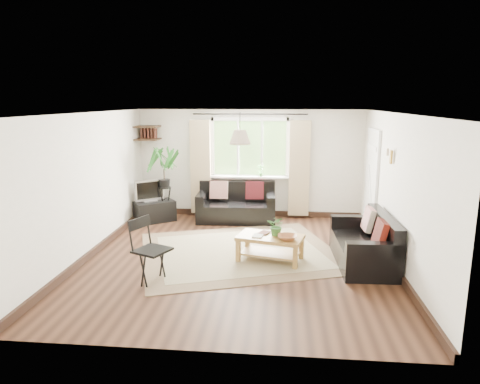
# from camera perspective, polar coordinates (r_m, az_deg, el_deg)

# --- Properties ---
(floor) EXTENTS (5.50, 5.50, 0.00)m
(floor) POSITION_cam_1_polar(r_m,az_deg,el_deg) (7.26, -0.30, -8.79)
(floor) COLOR black
(floor) RESTS_ON ground
(ceiling) EXTENTS (5.50, 5.50, 0.00)m
(ceiling) POSITION_cam_1_polar(r_m,az_deg,el_deg) (6.79, -0.32, 10.49)
(ceiling) COLOR white
(ceiling) RESTS_ON floor
(wall_back) EXTENTS (5.00, 0.02, 2.40)m
(wall_back) POSITION_cam_1_polar(r_m,az_deg,el_deg) (9.63, 1.33, 3.81)
(wall_back) COLOR white
(wall_back) RESTS_ON floor
(wall_front) EXTENTS (5.00, 0.02, 2.40)m
(wall_front) POSITION_cam_1_polar(r_m,az_deg,el_deg) (4.29, -4.01, -6.87)
(wall_front) COLOR white
(wall_front) RESTS_ON floor
(wall_left) EXTENTS (0.02, 5.50, 2.40)m
(wall_left) POSITION_cam_1_polar(r_m,az_deg,el_deg) (7.59, -19.45, 0.85)
(wall_left) COLOR white
(wall_left) RESTS_ON floor
(wall_right) EXTENTS (0.02, 5.50, 2.40)m
(wall_right) POSITION_cam_1_polar(r_m,az_deg,el_deg) (7.13, 20.11, 0.10)
(wall_right) COLOR white
(wall_right) RESTS_ON floor
(rug) EXTENTS (4.01, 3.72, 0.02)m
(rug) POSITION_cam_1_polar(r_m,az_deg,el_deg) (7.53, -0.06, -7.94)
(rug) COLOR #BDB693
(rug) RESTS_ON floor
(window) EXTENTS (2.50, 0.16, 2.16)m
(window) POSITION_cam_1_polar(r_m,az_deg,el_deg) (9.54, 1.32, 5.85)
(window) COLOR white
(window) RESTS_ON wall_back
(door) EXTENTS (0.06, 0.96, 2.06)m
(door) POSITION_cam_1_polar(r_m,az_deg,el_deg) (8.78, 17.10, 1.14)
(door) COLOR silver
(door) RESTS_ON wall_right
(corner_shelf) EXTENTS (0.50, 0.50, 0.34)m
(corner_shelf) POSITION_cam_1_polar(r_m,az_deg,el_deg) (9.73, -12.23, 7.72)
(corner_shelf) COLOR black
(corner_shelf) RESTS_ON wall_back
(pendant_lamp) EXTENTS (0.36, 0.36, 0.54)m
(pendant_lamp) POSITION_cam_1_polar(r_m,az_deg,el_deg) (7.20, 0.00, 7.80)
(pendant_lamp) COLOR beige
(pendant_lamp) RESTS_ON ceiling
(wall_sconce) EXTENTS (0.12, 0.12, 0.28)m
(wall_sconce) POSITION_cam_1_polar(r_m,az_deg,el_deg) (7.31, 19.30, 4.75)
(wall_sconce) COLOR beige
(wall_sconce) RESTS_ON wall_right
(sofa_back) EXTENTS (1.71, 0.90, 0.79)m
(sofa_back) POSITION_cam_1_polar(r_m,az_deg,el_deg) (9.33, -0.50, -1.49)
(sofa_back) COLOR black
(sofa_back) RESTS_ON floor
(sofa_right) EXTENTS (1.67, 0.87, 0.77)m
(sofa_right) POSITION_cam_1_polar(r_m,az_deg,el_deg) (7.19, 16.07, -6.24)
(sofa_right) COLOR black
(sofa_right) RESTS_ON floor
(coffee_table) EXTENTS (1.16, 0.81, 0.43)m
(coffee_table) POSITION_cam_1_polar(r_m,az_deg,el_deg) (7.10, 4.04, -7.49)
(coffee_table) COLOR olive
(coffee_table) RESTS_ON floor
(table_plant) EXTENTS (0.36, 0.34, 0.33)m
(table_plant) POSITION_cam_1_polar(r_m,az_deg,el_deg) (7.00, 4.95, -4.53)
(table_plant) COLOR #336528
(table_plant) RESTS_ON coffee_table
(bowl) EXTENTS (0.31, 0.31, 0.08)m
(bowl) POSITION_cam_1_polar(r_m,az_deg,el_deg) (6.86, 6.32, -6.02)
(bowl) COLOR #9A5A35
(bowl) RESTS_ON coffee_table
(book_a) EXTENTS (0.19, 0.24, 0.02)m
(book_a) POSITION_cam_1_polar(r_m,az_deg,el_deg) (7.01, 1.75, -5.78)
(book_a) COLOR silver
(book_a) RESTS_ON coffee_table
(book_b) EXTENTS (0.23, 0.26, 0.02)m
(book_b) POSITION_cam_1_polar(r_m,az_deg,el_deg) (7.19, 2.70, -5.33)
(book_b) COLOR #562C22
(book_b) RESTS_ON coffee_table
(tv_stand) EXTENTS (0.95, 0.87, 0.45)m
(tv_stand) POSITION_cam_1_polar(r_m,az_deg,el_deg) (9.51, -11.29, -2.54)
(tv_stand) COLOR black
(tv_stand) RESTS_ON floor
(tv) EXTENTS (0.64, 0.55, 0.49)m
(tv) POSITION_cam_1_polar(r_m,az_deg,el_deg) (9.43, -11.97, 0.23)
(tv) COLOR #A5A5AA
(tv) RESTS_ON tv_stand
(palm_stand) EXTENTS (0.67, 0.67, 1.62)m
(palm_stand) POSITION_cam_1_polar(r_m,az_deg,el_deg) (9.43, -10.04, 1.03)
(palm_stand) COLOR black
(palm_stand) RESTS_ON floor
(folding_chair) EXTENTS (0.65, 0.65, 0.94)m
(folding_chair) POSITION_cam_1_polar(r_m,az_deg,el_deg) (6.32, -11.61, -7.77)
(folding_chair) COLOR black
(folding_chair) RESTS_ON floor
(sill_plant) EXTENTS (0.14, 0.10, 0.27)m
(sill_plant) POSITION_cam_1_polar(r_m,az_deg,el_deg) (9.51, 2.77, 2.87)
(sill_plant) COLOR #2D6023
(sill_plant) RESTS_ON window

